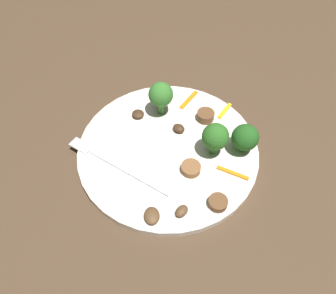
% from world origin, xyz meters
% --- Properties ---
extents(ground_plane, '(1.40, 1.40, 0.00)m').
position_xyz_m(ground_plane, '(0.00, 0.00, 0.00)').
color(ground_plane, '#4C3826').
extents(plate, '(0.28, 0.28, 0.01)m').
position_xyz_m(plate, '(0.00, 0.00, 0.01)').
color(plate, white).
rests_on(plate, ground_plane).
extents(fork, '(0.18, 0.03, 0.00)m').
position_xyz_m(fork, '(0.06, 0.07, 0.01)').
color(fork, silver).
rests_on(fork, plate).
extents(broccoli_floret_0, '(0.04, 0.04, 0.06)m').
position_xyz_m(broccoli_floret_0, '(-0.07, -0.02, 0.05)').
color(broccoli_floret_0, '#347525').
rests_on(broccoli_floret_0, plate).
extents(broccoli_floret_1, '(0.04, 0.04, 0.06)m').
position_xyz_m(broccoli_floret_1, '(0.04, -0.06, 0.05)').
color(broccoli_floret_1, '#408630').
rests_on(broccoli_floret_1, plate).
extents(broccoli_floret_2, '(0.04, 0.04, 0.05)m').
position_xyz_m(broccoli_floret_2, '(-0.10, -0.05, 0.04)').
color(broccoli_floret_2, '#296420').
rests_on(broccoli_floret_2, plate).
extents(sausage_slice_0, '(0.03, 0.03, 0.01)m').
position_xyz_m(sausage_slice_0, '(-0.05, 0.02, 0.02)').
color(sausage_slice_0, brown).
rests_on(sausage_slice_0, plate).
extents(sausage_slice_1, '(0.03, 0.03, 0.01)m').
position_xyz_m(sausage_slice_1, '(-0.03, -0.08, 0.02)').
color(sausage_slice_1, brown).
rests_on(sausage_slice_1, plate).
extents(sausage_slice_2, '(0.04, 0.04, 0.01)m').
position_xyz_m(sausage_slice_2, '(-0.11, 0.06, 0.02)').
color(sausage_slice_2, brown).
rests_on(sausage_slice_2, plate).
extents(mushroom_0, '(0.03, 0.02, 0.01)m').
position_xyz_m(mushroom_0, '(0.06, -0.09, 0.02)').
color(mushroom_0, '#4C331E').
rests_on(mushroom_0, plate).
extents(mushroom_1, '(0.02, 0.02, 0.01)m').
position_xyz_m(mushroom_1, '(-0.07, 0.09, 0.02)').
color(mushroom_1, brown).
rests_on(mushroom_1, plate).
extents(mushroom_2, '(0.02, 0.02, 0.01)m').
position_xyz_m(mushroom_2, '(0.08, -0.04, 0.02)').
color(mushroom_2, '#422B19').
rests_on(mushroom_2, plate).
extents(mushroom_3, '(0.03, 0.03, 0.01)m').
position_xyz_m(mushroom_3, '(-0.04, 0.11, 0.02)').
color(mushroom_3, brown).
rests_on(mushroom_3, plate).
extents(mushroom_4, '(0.02, 0.02, 0.01)m').
position_xyz_m(mushroom_4, '(0.00, -0.04, 0.02)').
color(mushroom_4, '#422B19').
rests_on(mushroom_4, plate).
extents(pepper_strip_0, '(0.01, 0.05, 0.00)m').
position_xyz_m(pepper_strip_0, '(0.01, -0.11, 0.01)').
color(pepper_strip_0, orange).
rests_on(pepper_strip_0, plate).
extents(pepper_strip_1, '(0.05, 0.01, 0.00)m').
position_xyz_m(pepper_strip_1, '(-0.11, 0.00, 0.01)').
color(pepper_strip_1, orange).
rests_on(pepper_strip_1, plate).
extents(pepper_strip_2, '(0.01, 0.04, 0.00)m').
position_xyz_m(pepper_strip_2, '(-0.05, -0.11, 0.01)').
color(pepper_strip_2, yellow).
rests_on(pepper_strip_2, plate).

